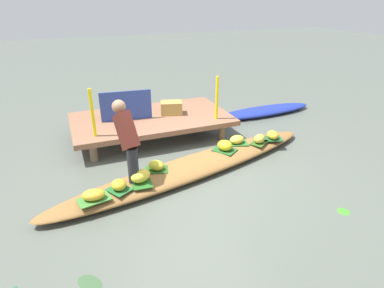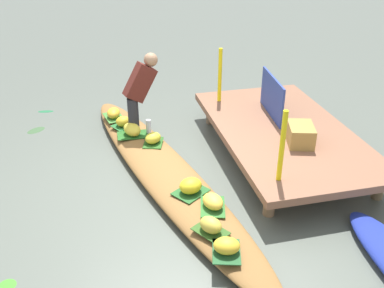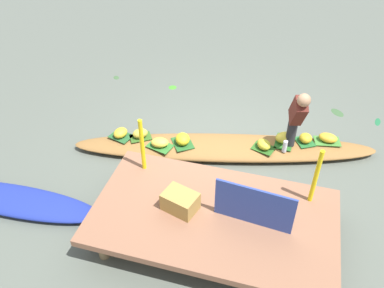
{
  "view_description": "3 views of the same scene",
  "coord_description": "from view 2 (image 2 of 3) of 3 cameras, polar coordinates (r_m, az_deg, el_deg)",
  "views": [
    {
      "loc": [
        -1.83,
        -4.49,
        2.75
      ],
      "look_at": [
        0.08,
        0.26,
        0.39
      ],
      "focal_mm": 30.75,
      "sensor_mm": 36.0,
      "label": 1
    },
    {
      "loc": [
        4.89,
        -0.79,
        3.19
      ],
      "look_at": [
        0.03,
        0.37,
        0.49
      ],
      "focal_mm": 41.11,
      "sensor_mm": 36.0,
      "label": 2
    },
    {
      "loc": [
        -0.89,
        5.2,
        4.41
      ],
      "look_at": [
        0.46,
        0.41,
        0.39
      ],
      "focal_mm": 37.2,
      "sensor_mm": 36.0,
      "label": 3
    }
  ],
  "objects": [
    {
      "name": "railing_post_west",
      "position": [
        7.02,
        3.64,
        8.89
      ],
      "size": [
        0.06,
        0.06,
        0.87
      ],
      "primitive_type": "cylinder",
      "color": "yellow",
      "rests_on": "dock_platform"
    },
    {
      "name": "dock_platform",
      "position": [
        6.39,
        11.78,
        1.46
      ],
      "size": [
        3.2,
        1.8,
        0.42
      ],
      "color": "brown",
      "rests_on": "ground"
    },
    {
      "name": "water_bottle",
      "position": [
        6.6,
        -5.67,
        2.28
      ],
      "size": [
        0.07,
        0.07,
        0.21
      ],
      "primitive_type": "cylinder",
      "color": "silver",
      "rests_on": "vendor_boat"
    },
    {
      "name": "vendor_person",
      "position": [
        6.45,
        -6.8,
        7.15
      ],
      "size": [
        0.3,
        0.55,
        1.18
      ],
      "color": "#28282D",
      "rests_on": "vendor_boat"
    },
    {
      "name": "leaf_mat_1",
      "position": [
        6.35,
        -5.05,
        0.17
      ],
      "size": [
        0.42,
        0.35,
        0.01
      ],
      "primitive_type": "cube",
      "rotation": [
        0.0,
        0.0,
        2.85
      ],
      "color": "#26571C",
      "rests_on": "vendor_boat"
    },
    {
      "name": "drifting_plant_0",
      "position": [
        8.22,
        -18.44,
        4.04
      ],
      "size": [
        0.14,
        0.28,
        0.01
      ],
      "primitive_type": "ellipsoid",
      "rotation": [
        0.0,
        0.0,
        1.41
      ],
      "color": "#1E6038",
      "rests_on": "ground"
    },
    {
      "name": "banana_bunch_5",
      "position": [
        4.65,
        2.45,
        -10.45
      ],
      "size": [
        0.32,
        0.3,
        0.16
      ],
      "primitive_type": "ellipsoid",
      "rotation": [
        0.0,
        0.0,
        3.74
      ],
      "color": "gold",
      "rests_on": "vendor_boat"
    },
    {
      "name": "canal_water",
      "position": [
        5.9,
        -3.59,
        -4.44
      ],
      "size": [
        40.0,
        40.0,
        0.0
      ],
      "primitive_type": "plane",
      "color": "#545B52",
      "rests_on": "ground"
    },
    {
      "name": "leaf_mat_3",
      "position": [
        5.03,
        2.7,
        -8.13
      ],
      "size": [
        0.46,
        0.37,
        0.01
      ],
      "primitive_type": "cube",
      "rotation": [
        0.0,
        0.0,
        2.88
      ],
      "color": "#2D6A29",
      "rests_on": "vendor_boat"
    },
    {
      "name": "drifting_plant_2",
      "position": [
        7.56,
        -19.57,
        1.71
      ],
      "size": [
        0.34,
        0.36,
        0.01
      ],
      "primitive_type": "ellipsoid",
      "rotation": [
        0.0,
        0.0,
        2.24
      ],
      "color": "#375632",
      "rests_on": "ground"
    },
    {
      "name": "railing_post_east",
      "position": [
        4.97,
        11.61,
        -0.3
      ],
      "size": [
        0.06,
        0.06,
        0.87
      ],
      "primitive_type": "cylinder",
      "color": "yellow",
      "rests_on": "dock_platform"
    },
    {
      "name": "leaf_mat_6",
      "position": [
        6.9,
        -8.89,
        2.34
      ],
      "size": [
        0.39,
        0.41,
        0.01
      ],
      "primitive_type": "cube",
      "rotation": [
        0.0,
        0.0,
        2.09
      ],
      "color": "#22612A",
      "rests_on": "vendor_boat"
    },
    {
      "name": "leaf_mat_2",
      "position": [
        7.22,
        -10.1,
        3.47
      ],
      "size": [
        0.47,
        0.35,
        0.01
      ],
      "primitive_type": "cube",
      "rotation": [
        0.0,
        0.0,
        0.2
      ],
      "color": "#3E7A31",
      "rests_on": "vendor_boat"
    },
    {
      "name": "produce_crate",
      "position": [
        5.96,
        13.9,
        1.21
      ],
      "size": [
        0.51,
        0.43,
        0.26
      ],
      "primitive_type": "cube",
      "rotation": [
        0.0,
        0.0,
        -0.29
      ],
      "color": "#A3803F",
      "rests_on": "dock_platform"
    },
    {
      "name": "market_banner",
      "position": [
        6.66,
        10.34,
        6.1
      ],
      "size": [
        1.01,
        0.13,
        0.6
      ],
      "primitive_type": "cube",
      "rotation": [
        0.0,
        0.0,
        -0.1
      ],
      "color": "navy",
      "rests_on": "dock_platform"
    },
    {
      "name": "banana_bunch_6",
      "position": [
        6.87,
        -8.94,
        2.91
      ],
      "size": [
        0.23,
        0.24,
        0.15
      ],
      "primitive_type": "ellipsoid",
      "rotation": [
        0.0,
        0.0,
        4.81
      ],
      "color": "gold",
      "rests_on": "vendor_boat"
    },
    {
      "name": "leaf_mat_0",
      "position": [
        4.47,
        4.48,
        -13.74
      ],
      "size": [
        0.43,
        0.37,
        0.01
      ],
      "primitive_type": "cube",
      "rotation": [
        0.0,
        0.0,
        2.87
      ],
      "color": "#22552A",
      "rests_on": "vendor_boat"
    },
    {
      "name": "drifting_plant_3",
      "position": [
        4.76,
        -22.86,
        -16.52
      ],
      "size": [
        0.2,
        0.21,
        0.01
      ],
      "primitive_type": "ellipsoid",
      "rotation": [
        0.0,
        0.0,
        2.91
      ],
      "color": "#3D8C27",
      "rests_on": "ground"
    },
    {
      "name": "banana_bunch_0",
      "position": [
        4.42,
        4.52,
        -13.02
      ],
      "size": [
        0.28,
        0.31,
        0.15
      ],
      "primitive_type": "ellipsoid",
      "rotation": [
        0.0,
        0.0,
        4.41
      ],
      "color": "gold",
      "rests_on": "vendor_boat"
    },
    {
      "name": "banana_bunch_1",
      "position": [
        6.31,
        -5.08,
        0.78
      ],
      "size": [
        0.32,
        0.32,
        0.16
      ],
      "primitive_type": "ellipsoid",
      "rotation": [
        0.0,
        0.0,
        5.43
      ],
      "color": "gold",
      "rests_on": "vendor_boat"
    },
    {
      "name": "banana_bunch_2",
      "position": [
        7.19,
        -10.15,
        3.99
      ],
      "size": [
        0.33,
        0.25,
        0.15
      ],
      "primitive_type": "ellipsoid",
      "rotation": [
        0.0,
        0.0,
        6.14
      ],
      "color": "gold",
      "rests_on": "vendor_boat"
    },
    {
      "name": "banana_bunch_3",
      "position": [
        4.99,
        2.72,
        -7.44
      ],
      "size": [
        0.33,
        0.27,
        0.15
      ],
      "primitive_type": "ellipsoid",
      "rotation": [
        0.0,
        0.0,
        0.21
      ],
      "color": "yellow",
      "rests_on": "vendor_boat"
    },
    {
      "name": "leaf_mat_5",
      "position": [
        4.7,
        2.43,
        -11.21
      ],
      "size": [
        0.44,
        0.4,
        0.01
      ],
      "primitive_type": "cube",
      "rotation": [
        0.0,
        0.0,
        0.57
      ],
      "color": "#2F571D",
      "rests_on": "vendor_boat"
    },
    {
      "name": "leaf_mat_4",
      "position": [
        6.6,
        -7.72,
        1.17
      ],
      "size": [
        0.31,
        0.46,
        0.01
      ],
      "primitive_type": "cube",
      "rotation": [
        0.0,
        0.0,
        1.52
      ],
      "color": "#235C1F",
      "rests_on": "vendor_boat"
    },
    {
      "name": "banana_bunch_4",
      "position": [
        6.56,
        -7.77,
        1.89
      ],
      "size": [
        0.38,
        0.34,
        0.19
      ],
      "primitive_type": "ellipsoid",
      "rotation": [
        0.0,
        0.0,
        3.6
      ],
      "color": "yellow",
      "rests_on": "vendor_boat"
    },
    {
      "name": "leaf_mat_7",
      "position": [
        5.26,
        -0.18,
        -6.23
      ],
      "size": [
        0.47,
        0.5,
        0.01
      ],
      "primitive_type": "cube",
      "rotation": [
        0.0,
        0.0,
        2.17
      ],
      "color": "#245925",
      "rests_on": "vendor_boat"
    },
    {
      "name": "banana_bunch_7",
      "position": [
        5.21,
        -0.18,
        -5.43
      ],
      "size": [
        0.32,
        0.35,
        0.18
      ],
      "primitive_type": "ellipsoid",
      "rotation": [
        0.0,
        0.0,
        5.1
      ],
      "color": "gold",
      "rests_on": "vendor_boat"
    },
    {
      "name": "vendor_boat",
      "position": [
        5.85,
        -3.62,
        -3.63
      ],
      "size": [
        5.17,
        1.95,
        0.2
      ],
      "primitive_type": "ellipsoid",
      "rotation": [
        0.0,
        0.0,
        0.24
      ],
      "color": "brown",
      "rests_on": "ground"
    }
  ]
}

